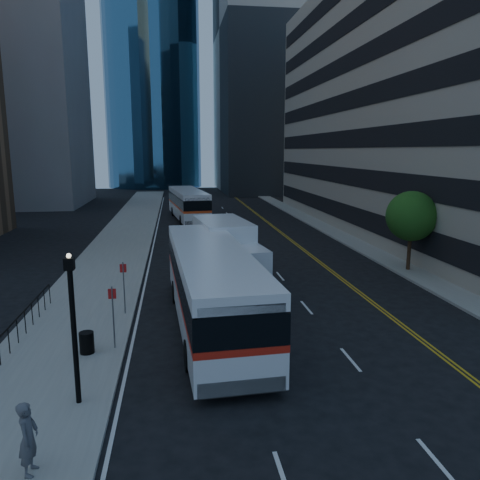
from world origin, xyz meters
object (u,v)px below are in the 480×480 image
Objects in this scene: pedestrian at (28,438)px; box_truck at (227,253)px; bus_rear at (188,204)px; trash_can at (87,343)px; street_tree at (411,216)px; bus_front at (211,285)px; lamp_post at (73,323)px.

box_truck is at bearing -20.64° from pedestrian.
bus_rear is 42.66m from pedestrian.
bus_rear is 16.25× the size of trash_can.
bus_rear is at bearing 118.13° from street_tree.
pedestrian is (-5.08, -9.30, -0.87)m from bus_front.
bus_front is 33.05m from bus_rear.
bus_rear is 1.66× the size of box_truck.
bus_rear is 7.31× the size of pedestrian.
street_tree is 2.78× the size of pedestrian.
lamp_post reaches higher than box_truck.
box_truck is 16.84m from pedestrian.
pedestrian is (-0.50, -3.16, -1.66)m from lamp_post.
lamp_post reaches higher than bus_front.
bus_rear is at bearing -4.76° from pedestrian.
bus_front is at bearing -110.37° from box_truck.
bus_front is (4.58, 6.14, -0.79)m from lamp_post.
bus_front is at bearing 53.26° from lamp_post.
street_tree reaches higher than trash_can.
bus_front is at bearing -149.63° from street_tree.
street_tree is 0.37× the size of bus_front.
bus_rear reaches higher than trash_can.
street_tree is 0.38× the size of bus_rear.
box_truck is at bearing -172.21° from street_tree.
pedestrian is at bearing -98.92° from lamp_post.
street_tree reaches higher than lamp_post.
bus_front is 1.04× the size of bus_rear.
lamp_post reaches higher than trash_can.
pedestrian is (-6.48, -15.52, -0.90)m from box_truck.
lamp_post is (-18.00, -14.00, -0.92)m from street_tree.
box_truck is (-12.02, -1.64, -1.67)m from street_tree.
trash_can is at bearing -150.65° from street_tree.
lamp_post is 3.61m from pedestrian.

